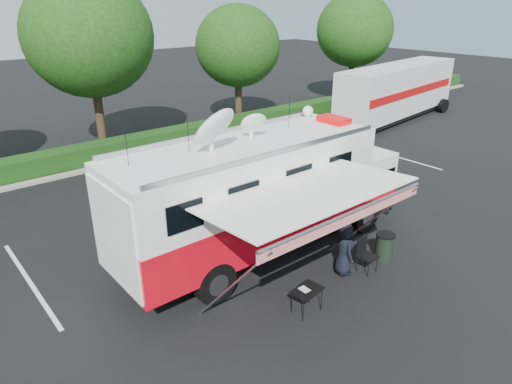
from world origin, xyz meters
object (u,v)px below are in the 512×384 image
Objects in this scene: folding_table at (307,291)px; semi_trailer at (397,91)px; command_truck at (264,192)px; trash_bin at (384,247)px.

folding_table is 22.32m from semi_trailer.
command_truck is 19.85m from semi_trailer.
command_truck is 11.31× the size of trash_bin.
trash_bin is (3.75, 0.28, -0.19)m from folding_table.
folding_table is at bearing -175.77° from trash_bin.
semi_trailer is (18.33, 7.62, -0.17)m from command_truck.
command_truck is at bearing 68.85° from folding_table.
trash_bin is at bearing -146.49° from semi_trailer.
trash_bin is 18.98m from semi_trailer.
command_truck reaches higher than folding_table.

